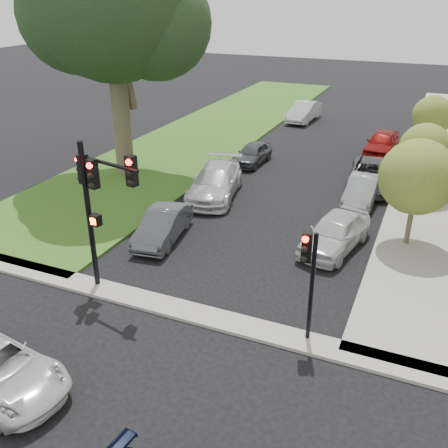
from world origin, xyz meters
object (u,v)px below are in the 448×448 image
at_px(small_tree_b, 425,149).
at_px(small_tree_a, 417,177).
at_px(car_parked_6, 215,182).
at_px(car_parked_7, 252,154).
at_px(small_tree_c, 433,116).
at_px(car_parked_1, 362,190).
at_px(car_parked_0, 335,232).
at_px(car_parked_9, 304,112).
at_px(traffic_signal_secondary, 309,267).
at_px(car_parked_5, 163,226).
at_px(traffic_signal_main, 97,192).
at_px(car_parked_2, 372,174).
at_px(car_parked_3, 382,143).

bearing_deg(small_tree_b, small_tree_a, -90.00).
distance_m(car_parked_6, car_parked_7, 5.80).
relative_size(small_tree_c, car_parked_7, 1.02).
distance_m(small_tree_c, car_parked_1, 10.46).
bearing_deg(car_parked_1, car_parked_7, 153.49).
bearing_deg(small_tree_c, car_parked_0, -100.00).
xyz_separation_m(car_parked_0, car_parked_9, (-7.07, 21.14, 0.01)).
bearing_deg(small_tree_b, traffic_signal_secondary, -99.53).
bearing_deg(traffic_signal_secondary, car_parked_0, 93.78).
bearing_deg(car_parked_6, small_tree_c, 39.81).
bearing_deg(car_parked_7, car_parked_1, -24.19).
relative_size(car_parked_6, car_parked_7, 1.47).
xyz_separation_m(traffic_signal_secondary, car_parked_5, (-7.34, 4.21, -1.90)).
height_order(traffic_signal_main, car_parked_6, traffic_signal_main).
relative_size(car_parked_1, car_parked_5, 0.99).
height_order(small_tree_a, car_parked_2, small_tree_a).
bearing_deg(small_tree_b, car_parked_0, -110.05).
height_order(small_tree_c, car_parked_2, small_tree_c).
xyz_separation_m(small_tree_a, small_tree_c, (0.00, 13.99, -0.51)).
height_order(small_tree_c, car_parked_7, small_tree_c).
relative_size(small_tree_a, car_parked_2, 0.89).
xyz_separation_m(car_parked_2, car_parked_5, (-7.23, -10.07, -0.05)).
relative_size(small_tree_b, traffic_signal_secondary, 1.04).
relative_size(small_tree_c, traffic_signal_secondary, 1.03).
bearing_deg(car_parked_0, car_parked_2, 98.94).
bearing_deg(car_parked_9, car_parked_5, -86.33).
relative_size(traffic_signal_main, car_parked_5, 1.34).
bearing_deg(small_tree_c, small_tree_b, -90.00).
relative_size(car_parked_3, car_parked_5, 1.11).
relative_size(small_tree_c, car_parked_3, 0.84).
distance_m(traffic_signal_main, car_parked_0, 9.74).
relative_size(car_parked_0, car_parked_6, 0.81).
xyz_separation_m(traffic_signal_secondary, car_parked_9, (-7.48, 27.45, -1.80)).
distance_m(traffic_signal_secondary, car_parked_9, 28.51).
xyz_separation_m(car_parked_5, car_parked_6, (-0.00, 5.45, 0.13)).
xyz_separation_m(small_tree_c, traffic_signal_secondary, (-2.32, -21.83, 0.04)).
height_order(car_parked_7, car_parked_9, car_parked_9).
bearing_deg(car_parked_5, car_parked_3, 58.56).
bearing_deg(car_parked_1, traffic_signal_main, -120.75).
xyz_separation_m(traffic_signal_secondary, car_parked_7, (-7.46, 15.46, -1.93)).
bearing_deg(small_tree_c, car_parked_5, -118.74).
bearing_deg(car_parked_6, small_tree_b, 11.49).
bearing_deg(small_tree_c, small_tree_a, -90.00).
height_order(traffic_signal_main, car_parked_2, traffic_signal_main).
relative_size(car_parked_2, car_parked_3, 1.15).
bearing_deg(small_tree_b, car_parked_7, 170.41).
height_order(traffic_signal_secondary, car_parked_7, traffic_signal_secondary).
xyz_separation_m(small_tree_b, car_parked_5, (-9.66, -9.60, -1.89)).
bearing_deg(car_parked_7, car_parked_6, -86.60).
bearing_deg(car_parked_5, car_parked_0, 8.43).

